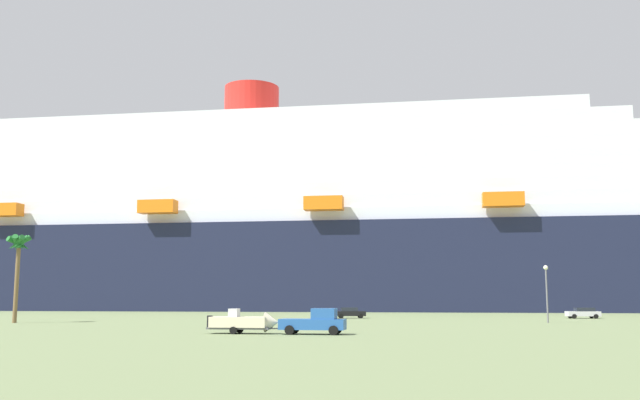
# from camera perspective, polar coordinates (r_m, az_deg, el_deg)

# --- Properties ---
(ground_plane) EXTENTS (600.00, 600.00, 0.00)m
(ground_plane) POSITION_cam_1_polar(r_m,az_deg,el_deg) (114.19, -1.48, -9.47)
(ground_plane) COLOR #66754C
(cruise_ship) EXTENTS (304.94, 61.75, 62.29)m
(cruise_ship) POSITION_cam_1_polar(r_m,az_deg,el_deg) (160.44, 7.36, -2.50)
(cruise_ship) COLOR #191E38
(cruise_ship) RESTS_ON ground_plane
(pickup_truck) EXTENTS (5.79, 2.76, 2.20)m
(pickup_truck) POSITION_cam_1_polar(r_m,az_deg,el_deg) (60.35, -0.37, -9.93)
(pickup_truck) COLOR #2659A5
(pickup_truck) RESTS_ON ground_plane
(small_boat_on_trailer) EXTENTS (7.03, 2.48, 2.15)m
(small_boat_on_trailer) POSITION_cam_1_polar(r_m,az_deg,el_deg) (61.74, -6.00, -9.91)
(small_boat_on_trailer) COLOR #595960
(small_boat_on_trailer) RESTS_ON ground_plane
(palm_tree) EXTENTS (3.03, 3.08, 10.85)m
(palm_tree) POSITION_cam_1_polar(r_m,az_deg,el_deg) (94.07, -23.38, -3.74)
(palm_tree) COLOR brown
(palm_tree) RESTS_ON ground_plane
(street_lamp) EXTENTS (0.56, 0.56, 6.99)m
(street_lamp) POSITION_cam_1_polar(r_m,az_deg,el_deg) (90.69, 18.00, -6.58)
(street_lamp) COLOR slate
(street_lamp) RESTS_ON ground_plane
(parked_car_black_coupe) EXTENTS (4.56, 2.52, 1.58)m
(parked_car_black_coupe) POSITION_cam_1_polar(r_m,az_deg,el_deg) (104.24, 2.48, -9.16)
(parked_car_black_coupe) COLOR black
(parked_car_black_coupe) RESTS_ON ground_plane
(parked_car_silver_sedan) EXTENTS (4.80, 2.19, 1.58)m
(parked_car_silver_sedan) POSITION_cam_1_polar(r_m,az_deg,el_deg) (109.82, 20.69, -8.60)
(parked_car_silver_sedan) COLOR silver
(parked_car_silver_sedan) RESTS_ON ground_plane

